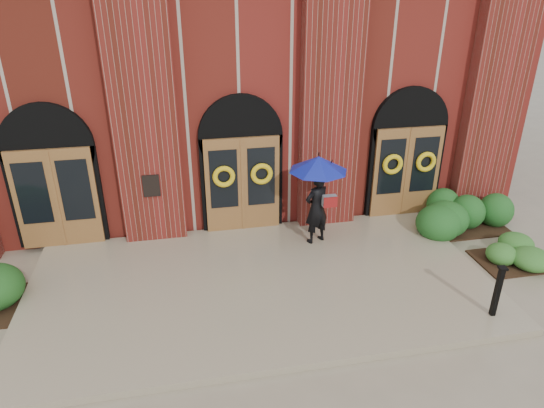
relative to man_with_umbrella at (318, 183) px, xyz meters
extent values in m
plane|color=gray|center=(-1.68, -1.65, -1.73)|extent=(90.00, 90.00, 0.00)
cube|color=gray|center=(-1.68, -1.50, -1.66)|extent=(10.00, 5.30, 0.15)
cube|color=maroon|center=(-1.68, 7.25, 1.77)|extent=(16.00, 12.00, 7.00)
cube|color=black|center=(-3.93, 0.82, -0.08)|extent=(0.40, 0.05, 0.55)
cube|color=maroon|center=(-3.93, 1.08, 1.77)|extent=(1.50, 0.45, 7.00)
cube|color=maroon|center=(0.57, 1.08, 1.77)|extent=(1.50, 0.45, 7.00)
cube|color=maroon|center=(5.07, 1.08, 1.77)|extent=(1.50, 0.45, 7.00)
cube|color=olive|center=(-6.18, 1.06, -0.33)|extent=(1.90, 0.10, 2.50)
cylinder|color=black|center=(-6.18, 1.20, 0.92)|extent=(2.10, 0.22, 2.10)
cube|color=olive|center=(-1.68, 1.06, -0.33)|extent=(1.90, 0.10, 2.50)
cylinder|color=black|center=(-1.68, 1.20, 0.92)|extent=(2.10, 0.22, 2.10)
cube|color=olive|center=(2.82, 1.06, -0.33)|extent=(1.90, 0.10, 2.50)
cylinder|color=black|center=(2.82, 1.20, 0.92)|extent=(2.10, 0.22, 2.10)
torus|color=yellow|center=(-2.16, 0.94, -0.03)|extent=(0.57, 0.13, 0.57)
torus|color=yellow|center=(-1.20, 0.94, -0.03)|extent=(0.57, 0.13, 0.57)
torus|color=yellow|center=(2.34, 0.94, -0.03)|extent=(0.57, 0.13, 0.57)
torus|color=yellow|center=(3.30, 0.94, -0.03)|extent=(0.57, 0.13, 0.57)
imported|color=black|center=(0.00, 0.00, -0.67)|extent=(0.79, 0.66, 1.84)
cone|color=#132097|center=(0.00, 0.00, 0.50)|extent=(1.85, 1.85, 0.37)
cylinder|color=black|center=(0.05, -0.05, 0.01)|extent=(0.02, 0.02, 0.61)
cube|color=#9A9C9F|center=(0.27, -0.14, -0.42)|extent=(0.38, 0.29, 0.27)
cube|color=maroon|center=(0.27, -0.24, -0.42)|extent=(0.33, 0.15, 0.27)
cube|color=black|center=(2.62, -3.54, -1.06)|extent=(0.10, 0.10, 1.06)
cube|color=black|center=(2.62, -3.54, -0.50)|extent=(0.16, 0.16, 0.04)
ellipsoid|color=#1C4F1B|center=(3.52, 0.29, -1.30)|extent=(3.37, 1.35, 0.86)
ellipsoid|color=#2F6424|center=(4.32, -1.65, -1.51)|extent=(1.30, 1.11, 0.46)
camera|label=1|loc=(-3.17, -10.30, 4.48)|focal=32.00mm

